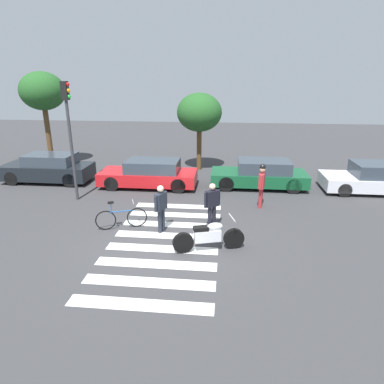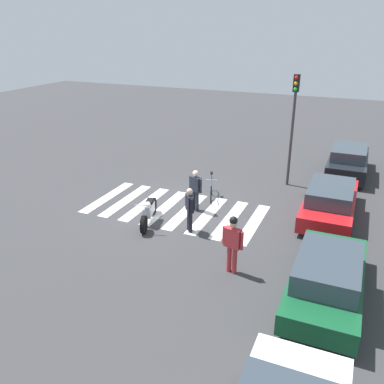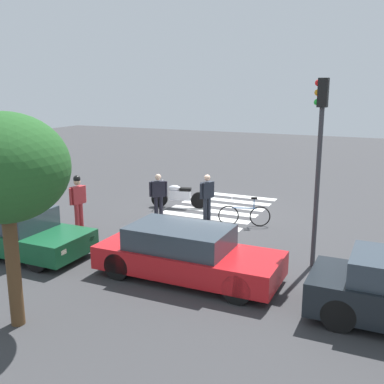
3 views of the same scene
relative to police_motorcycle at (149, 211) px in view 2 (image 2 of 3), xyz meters
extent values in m
plane|color=#38383A|center=(-1.42, 0.39, -0.46)|extent=(60.00, 60.00, 0.00)
cylinder|color=black|center=(0.76, 0.22, -0.14)|extent=(0.65, 0.31, 0.64)
cylinder|color=black|center=(-0.75, -0.22, -0.14)|extent=(0.65, 0.31, 0.64)
cube|color=silver|center=(-0.04, -0.01, 0.04)|extent=(0.85, 0.49, 0.36)
ellipsoid|color=silver|center=(0.18, 0.05, 0.31)|extent=(0.53, 0.37, 0.24)
cube|color=black|center=(-0.23, -0.07, 0.28)|extent=(0.49, 0.35, 0.12)
cylinder|color=#A5A5AD|center=(0.68, 0.20, 0.56)|extent=(0.21, 0.61, 0.04)
torus|color=black|center=(-2.58, 1.44, -0.11)|extent=(0.67, 0.27, 0.70)
torus|color=black|center=(-3.58, 1.08, -0.11)|extent=(0.67, 0.27, 0.70)
cylinder|color=#1E4C8C|center=(-3.08, 1.26, 0.17)|extent=(0.79, 0.32, 0.04)
cylinder|color=#1E4C8C|center=(-3.38, 1.15, 0.34)|extent=(0.04, 0.04, 0.34)
cube|color=black|center=(-3.38, 1.15, 0.52)|extent=(0.22, 0.16, 0.06)
cylinder|color=#99999E|center=(-2.68, 1.40, 0.49)|extent=(0.18, 0.44, 0.03)
cylinder|color=#1E232D|center=(-1.62, 1.23, -0.05)|extent=(0.14, 0.14, 0.81)
cylinder|color=#1E232D|center=(-1.70, 1.06, -0.05)|extent=(0.14, 0.14, 0.81)
cube|color=#1E232D|center=(-1.66, 1.14, 0.64)|extent=(0.37, 0.51, 0.57)
sphere|color=beige|center=(-1.66, 1.14, 1.08)|extent=(0.22, 0.22, 0.22)
cylinder|color=#1E232D|center=(-1.54, 1.41, 0.64)|extent=(0.09, 0.09, 0.55)
cylinder|color=#1E232D|center=(-1.78, 0.88, 0.64)|extent=(0.09, 0.09, 0.55)
cylinder|color=black|center=(-0.05, 1.58, -0.06)|extent=(0.14, 0.14, 0.80)
cylinder|color=black|center=(0.09, 1.69, -0.06)|extent=(0.14, 0.14, 0.80)
cube|color=black|center=(0.02, 1.63, 0.62)|extent=(0.49, 0.45, 0.56)
sphere|color=beige|center=(0.02, 1.63, 1.05)|extent=(0.22, 0.22, 0.22)
cylinder|color=black|center=(-0.20, 1.46, 0.62)|extent=(0.09, 0.09, 0.54)
cylinder|color=black|center=(0.24, 1.81, 0.62)|extent=(0.09, 0.09, 0.54)
cylinder|color=#B22D33|center=(1.86, 3.69, -0.04)|extent=(0.14, 0.14, 0.83)
cylinder|color=#B22D33|center=(1.89, 3.86, -0.04)|extent=(0.14, 0.14, 0.83)
cube|color=#B22D33|center=(1.87, 3.78, 0.67)|extent=(0.30, 0.52, 0.59)
sphere|color=tan|center=(1.87, 3.78, 1.12)|extent=(0.23, 0.23, 0.23)
cylinder|color=#B22D33|center=(1.81, 3.49, 0.67)|extent=(0.09, 0.09, 0.56)
cylinder|color=#B22D33|center=(1.94, 4.06, 0.67)|extent=(0.09, 0.09, 0.56)
sphere|color=black|center=(1.87, 3.78, 1.22)|extent=(0.24, 0.24, 0.24)
cube|color=silver|center=(-1.42, -2.76, -0.45)|extent=(3.44, 0.45, 0.01)
cube|color=silver|center=(-1.42, -1.86, -0.45)|extent=(3.44, 0.45, 0.01)
cube|color=silver|center=(-1.42, -0.96, -0.45)|extent=(3.44, 0.45, 0.01)
cube|color=silver|center=(-1.42, -0.06, -0.45)|extent=(3.44, 0.45, 0.01)
cube|color=silver|center=(-1.42, 0.84, -0.45)|extent=(3.44, 0.45, 0.01)
cube|color=silver|center=(-1.42, 1.74, -0.45)|extent=(3.44, 0.45, 0.01)
cube|color=silver|center=(-1.42, 2.64, -0.45)|extent=(3.44, 0.45, 0.01)
cube|color=silver|center=(-1.42, 3.54, -0.45)|extent=(3.44, 0.45, 0.01)
cylinder|color=black|center=(-9.84, 5.52, -0.12)|extent=(0.68, 0.22, 0.68)
cylinder|color=black|center=(-9.84, 7.01, -0.12)|extent=(0.68, 0.22, 0.68)
cylinder|color=black|center=(-6.92, 5.52, -0.12)|extent=(0.68, 0.22, 0.68)
cylinder|color=black|center=(-6.92, 7.01, -0.12)|extent=(0.68, 0.22, 0.68)
cube|color=black|center=(-8.38, 6.27, 0.08)|extent=(4.30, 1.71, 0.70)
cube|color=#333D47|center=(-8.16, 6.27, 0.69)|extent=(2.32, 1.51, 0.52)
cube|color=#F2EDCC|center=(-10.49, 5.72, 0.19)|extent=(0.08, 0.20, 0.12)
cube|color=#F2EDCC|center=(-10.49, 6.81, 0.19)|extent=(0.08, 0.20, 0.12)
cylinder|color=black|center=(-4.76, 5.20, -0.12)|extent=(0.68, 0.22, 0.68)
cylinder|color=black|center=(-4.76, 6.74, -0.12)|extent=(0.68, 0.22, 0.68)
cylinder|color=black|center=(-1.66, 5.20, -0.12)|extent=(0.68, 0.22, 0.68)
cylinder|color=black|center=(-1.66, 6.74, -0.12)|extent=(0.68, 0.22, 0.68)
cube|color=red|center=(-3.21, 5.97, 0.02)|extent=(4.56, 1.76, 0.58)
cube|color=#333D47|center=(-2.98, 5.97, 0.58)|extent=(2.46, 1.55, 0.54)
cube|color=#F2EDCC|center=(-5.45, 5.41, 0.10)|extent=(0.08, 0.20, 0.12)
cube|color=#F2EDCC|center=(-5.45, 6.53, 0.10)|extent=(0.08, 0.20, 0.12)
cylinder|color=black|center=(0.49, 5.66, -0.11)|extent=(0.70, 0.22, 0.70)
cylinder|color=black|center=(0.49, 7.21, -0.11)|extent=(0.70, 0.22, 0.70)
cylinder|color=black|center=(3.51, 5.66, -0.11)|extent=(0.70, 0.22, 0.70)
cylinder|color=black|center=(3.51, 7.21, -0.11)|extent=(0.70, 0.22, 0.70)
cube|color=#14512D|center=(2.00, 6.43, 0.02)|extent=(4.44, 1.77, 0.56)
cube|color=#333D47|center=(2.22, 6.43, 0.58)|extent=(2.40, 1.56, 0.56)
cube|color=#F2EDCC|center=(-0.18, 5.86, 0.10)|extent=(0.08, 0.20, 0.12)
cube|color=#F2EDCC|center=(-0.18, 7.00, 0.10)|extent=(0.08, 0.20, 0.12)
cylinder|color=black|center=(5.65, 5.45, -0.15)|extent=(0.61, 0.22, 0.61)
cube|color=#F2EDCC|center=(4.94, 5.68, 0.08)|extent=(0.08, 0.20, 0.12)
cube|color=#F2EDCC|center=(4.94, 6.89, 0.08)|extent=(0.08, 0.20, 0.12)
cylinder|color=#38383D|center=(-5.86, 3.89, 1.61)|extent=(0.12, 0.12, 4.14)
cube|color=black|center=(-5.86, 3.89, 4.03)|extent=(0.24, 0.24, 0.70)
sphere|color=red|center=(-5.73, 3.89, 4.26)|extent=(0.16, 0.16, 0.16)
sphere|color=orange|center=(-5.73, 3.89, 4.03)|extent=(0.16, 0.16, 0.16)
sphere|color=green|center=(-5.73, 3.89, 3.80)|extent=(0.16, 0.16, 0.16)
camera|label=1|loc=(0.44, -9.12, 4.54)|focal=31.50mm
camera|label=2|loc=(11.69, 6.73, 6.28)|focal=38.16mm
camera|label=3|loc=(-7.72, 15.50, 4.18)|focal=42.70mm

